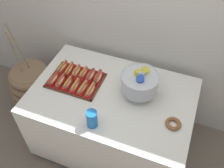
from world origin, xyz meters
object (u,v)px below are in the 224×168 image
at_px(hot_dog_8, 76,72).
at_px(hot_dog_10, 90,75).
at_px(hot_dog_4, 83,88).
at_px(hot_dog_3, 75,86).
at_px(hot_dog_5, 90,90).
at_px(hot_dog_6, 62,67).
at_px(hot_dog_7, 69,69).
at_px(donut, 173,124).
at_px(hot_dog_9, 83,73).
at_px(hot_dog_1, 60,81).
at_px(punch_bowl, 140,82).
at_px(buffet_table, 112,118).
at_px(hot_dog_11, 98,77).
at_px(hot_dog_2, 68,83).
at_px(cup_stack, 92,119).
at_px(hot_dog_0, 53,79).
at_px(floor_vase, 34,88).
at_px(serving_tray, 76,81).

xyz_separation_m(hot_dog_8, hot_dog_10, (0.15, -0.00, 0.00)).
relative_size(hot_dog_4, hot_dog_8, 1.00).
height_order(hot_dog_3, hot_dog_4, same).
relative_size(hot_dog_5, hot_dog_6, 0.95).
xyz_separation_m(hot_dog_7, donut, (1.05, -0.24, -0.02)).
relative_size(hot_dog_9, hot_dog_10, 0.89).
distance_m(hot_dog_1, hot_dog_10, 0.28).
distance_m(hot_dog_10, punch_bowl, 0.49).
relative_size(hot_dog_7, hot_dog_10, 1.06).
distance_m(buffet_table, donut, 0.69).
height_order(hot_dog_1, hot_dog_10, hot_dog_1).
distance_m(hot_dog_5, hot_dog_11, 0.17).
bearing_deg(buffet_table, hot_dog_2, -172.91).
bearing_deg(hot_dog_4, hot_dog_11, 65.49).
bearing_deg(hot_dog_8, buffet_table, -15.58).
bearing_deg(hot_dog_8, hot_dog_11, -0.07).
bearing_deg(hot_dog_7, hot_dog_11, -0.07).
relative_size(hot_dog_7, punch_bowl, 0.57).
distance_m(cup_stack, donut, 0.64).
distance_m(buffet_table, punch_bowl, 0.56).
xyz_separation_m(hot_dog_0, donut, (1.13, -0.07, -0.02)).
relative_size(hot_dog_1, hot_dog_5, 0.97).
height_order(hot_dog_8, cup_stack, cup_stack).
bearing_deg(hot_dog_9, punch_bowl, -2.04).
bearing_deg(donut, hot_dog_2, 175.74).
height_order(hot_dog_4, hot_dog_7, hot_dog_4).
distance_m(floor_vase, hot_dog_9, 0.90).
relative_size(hot_dog_9, hot_dog_11, 0.85).
bearing_deg(hot_dog_11, cup_stack, -71.73).
bearing_deg(hot_dog_6, hot_dog_5, -23.81).
bearing_deg(punch_bowl, hot_dog_11, 177.21).
bearing_deg(hot_dog_3, hot_dog_4, -0.07).
relative_size(floor_vase, hot_dog_0, 6.67).
distance_m(hot_dog_2, hot_dog_4, 0.15).
xyz_separation_m(hot_dog_0, hot_dog_2, (0.15, -0.00, 0.00)).
height_order(buffet_table, floor_vase, floor_vase).
xyz_separation_m(hot_dog_10, donut, (0.83, -0.24, -0.02)).
distance_m(serving_tray, hot_dog_2, 0.10).
bearing_deg(hot_dog_5, punch_bowl, 20.05).
distance_m(punch_bowl, cup_stack, 0.51).
distance_m(hot_dog_0, hot_dog_2, 0.15).
bearing_deg(punch_bowl, hot_dog_10, 177.64).
relative_size(floor_vase, hot_dog_8, 6.49).
bearing_deg(hot_dog_3, hot_dog_6, 143.68).
distance_m(buffet_table, hot_dog_0, 0.69).
distance_m(floor_vase, hot_dog_8, 0.84).
xyz_separation_m(buffet_table, hot_dog_3, (-0.33, -0.05, 0.40)).
relative_size(hot_dog_1, cup_stack, 1.08).
bearing_deg(hot_dog_10, serving_tray, -143.81).
distance_m(buffet_table, hot_dog_8, 0.58).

